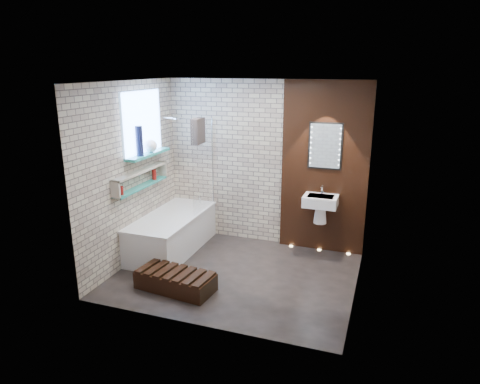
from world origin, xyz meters
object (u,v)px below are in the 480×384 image
at_px(bath_screen, 203,166).
at_px(led_mirror, 325,146).
at_px(walnut_step, 175,281).
at_px(bathtub, 172,232).
at_px(washbasin, 320,205).

relative_size(bath_screen, led_mirror, 2.00).
bearing_deg(walnut_step, bathtub, 119.43).
relative_size(bath_screen, walnut_step, 1.39).
bearing_deg(washbasin, bath_screen, -174.22).
xyz_separation_m(bathtub, bath_screen, (0.35, 0.44, 0.99)).
height_order(bath_screen, walnut_step, bath_screen).
height_order(led_mirror, walnut_step, led_mirror).
bearing_deg(bath_screen, walnut_step, -80.10).
height_order(washbasin, walnut_step, washbasin).
bearing_deg(bathtub, walnut_step, -60.57).
distance_m(bath_screen, washbasin, 1.89).
bearing_deg(led_mirror, washbasin, -90.00).
relative_size(bath_screen, washbasin, 2.41).
distance_m(washbasin, led_mirror, 0.88).
height_order(bath_screen, led_mirror, led_mirror).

